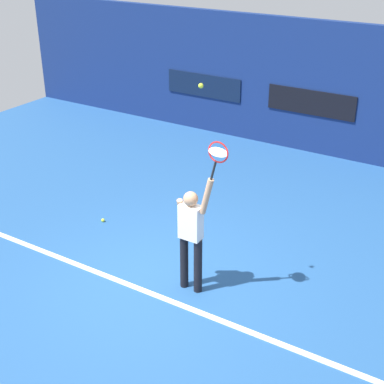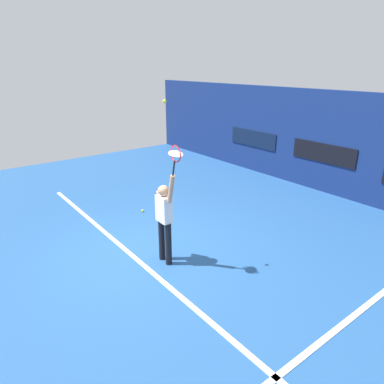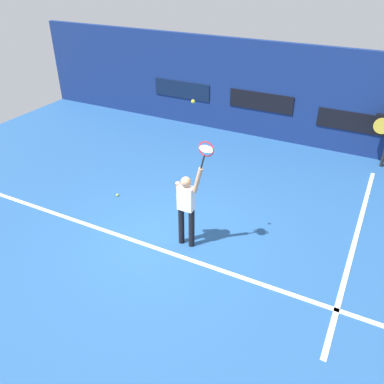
% 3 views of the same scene
% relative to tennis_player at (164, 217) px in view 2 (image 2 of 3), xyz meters
% --- Properties ---
extents(ground_plane, '(18.00, 18.00, 0.00)m').
position_rel_tennis_player_xyz_m(ground_plane, '(-0.57, -0.13, -1.01)').
color(ground_plane, '#23518C').
extents(back_wall, '(18.00, 0.20, 3.18)m').
position_rel_tennis_player_xyz_m(back_wall, '(-0.57, 6.51, 0.58)').
color(back_wall, navy).
rests_on(back_wall, ground_plane).
extents(sponsor_banner_center, '(2.20, 0.03, 0.60)m').
position_rel_tennis_player_xyz_m(sponsor_banner_center, '(-0.57, 6.39, 0.25)').
color(sponsor_banner_center, black).
extents(sponsor_banner_portside, '(2.20, 0.03, 0.60)m').
position_rel_tennis_player_xyz_m(sponsor_banner_portside, '(-3.57, 6.39, 0.23)').
color(sponsor_banner_portside, '#0C1933').
extents(court_baseline, '(10.00, 0.10, 0.01)m').
position_rel_tennis_player_xyz_m(court_baseline, '(-0.57, -0.46, -1.00)').
color(court_baseline, white).
rests_on(court_baseline, ground_plane).
extents(court_sideline, '(0.10, 7.00, 0.01)m').
position_rel_tennis_player_xyz_m(court_sideline, '(3.32, 1.87, -1.00)').
color(court_sideline, white).
rests_on(court_sideline, ground_plane).
extents(tennis_player, '(0.62, 0.31, 1.98)m').
position_rel_tennis_player_xyz_m(tennis_player, '(0.00, 0.00, 0.00)').
color(tennis_player, black).
rests_on(tennis_player, ground_plane).
extents(tennis_racket, '(0.38, 0.27, 0.63)m').
position_rel_tennis_player_xyz_m(tennis_racket, '(0.43, -0.00, 1.36)').
color(tennis_racket, black).
extents(tennis_ball, '(0.07, 0.07, 0.07)m').
position_rel_tennis_player_xyz_m(tennis_ball, '(0.17, -0.04, 2.28)').
color(tennis_ball, '#CCE033').
extents(spare_ball, '(0.07, 0.07, 0.07)m').
position_rel_tennis_player_xyz_m(spare_ball, '(-2.57, 0.92, -0.98)').
color(spare_ball, '#CCE033').
rests_on(spare_ball, ground_plane).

